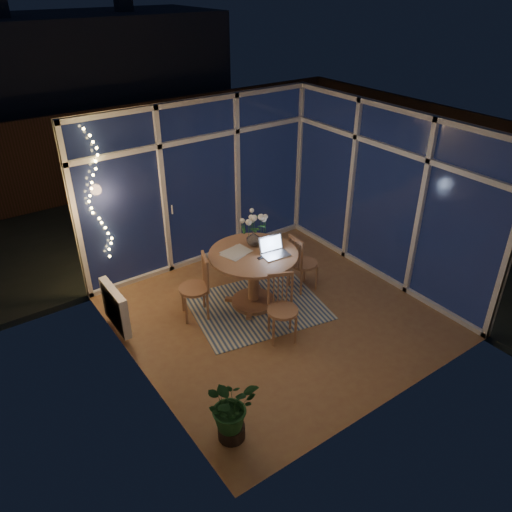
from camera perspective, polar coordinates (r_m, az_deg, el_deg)
name	(u,v)px	position (r m, az deg, el deg)	size (l,w,h in m)	color
floor	(277,314)	(7.01, 2.36, -6.69)	(4.00, 4.00, 0.00)	brown
ceiling	(281,130)	(5.84, 2.90, 14.22)	(4.00, 4.00, 0.00)	silver
wall_back	(200,183)	(7.85, -6.43, 8.24)	(4.00, 0.04, 2.60)	silver
wall_front	(403,308)	(5.13, 16.43, -5.67)	(4.00, 0.04, 2.60)	silver
wall_left	(130,281)	(5.48, -14.23, -2.81)	(0.04, 4.00, 2.60)	silver
wall_right	(387,196)	(7.61, 14.71, 6.70)	(0.04, 4.00, 2.60)	silver
window_wall_back	(201,184)	(7.82, -6.28, 8.16)	(4.00, 0.10, 2.60)	silver
window_wall_right	(385,196)	(7.58, 14.51, 6.64)	(0.10, 4.00, 2.60)	silver
radiator	(115,307)	(6.71, -15.80, -5.68)	(0.10, 0.70, 0.58)	silver
fairy_lights	(96,197)	(7.08, -17.77, 6.45)	(0.24, 0.10, 1.85)	#F2C860
garden_patio	(155,195)	(11.07, -11.52, 6.83)	(12.00, 6.00, 0.10)	black
garden_fence	(117,150)	(11.01, -15.55, 11.56)	(11.00, 0.08, 1.80)	#312212
neighbour_roof	(74,64)	(13.60, -20.04, 19.96)	(7.00, 3.00, 2.20)	#33353D
garden_shrubs	(123,214)	(9.07, -14.95, 4.61)	(0.90, 0.90, 0.90)	black
rug	(257,307)	(7.14, 0.17, -5.80)	(1.79, 1.44, 0.01)	beige
dining_table	(253,279)	(6.98, -0.30, -2.67)	(1.23, 1.23, 0.84)	#9F7048
chair_left	(194,287)	(6.77, -7.11, -3.54)	(0.43, 0.43, 0.94)	#9F7048
chair_right	(304,262)	(7.35, 5.48, -0.68)	(0.42, 0.42, 0.91)	#9F7048
chair_front	(283,309)	(6.34, 3.06, -6.07)	(0.42, 0.42, 0.91)	#9F7048
laptop	(276,247)	(6.66, 2.25, 1.06)	(0.36, 0.30, 0.26)	silver
flower_vase	(254,238)	(6.92, -0.28, 2.04)	(0.20, 0.20, 0.21)	silver
bowl	(275,242)	(7.01, 2.21, 1.62)	(0.15, 0.15, 0.04)	white
newspapers	(234,253)	(6.77, -2.52, 0.40)	(0.38, 0.29, 0.01)	silver
phone	(261,258)	(6.65, 0.59, -0.19)	(0.11, 0.05, 0.01)	black
potted_plant	(231,410)	(5.19, -2.90, -17.21)	(0.54, 0.47, 0.76)	#1A4A22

